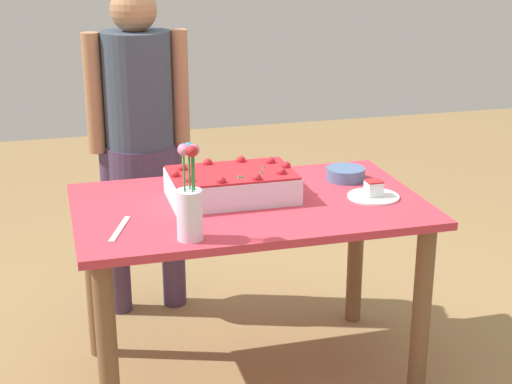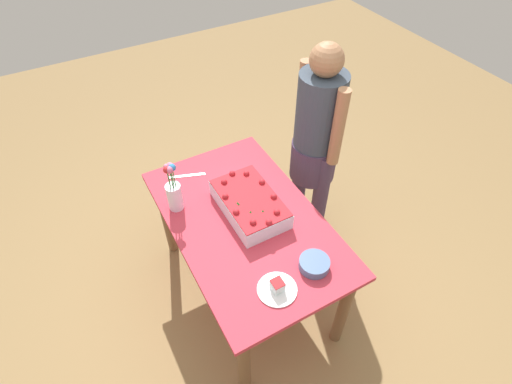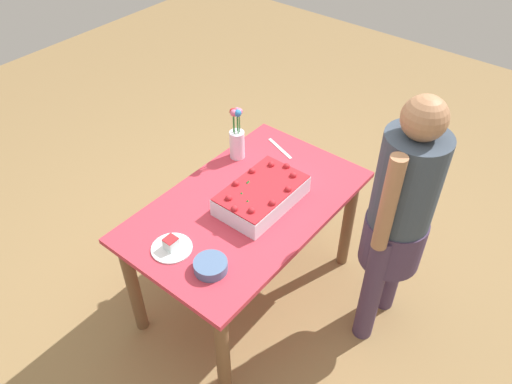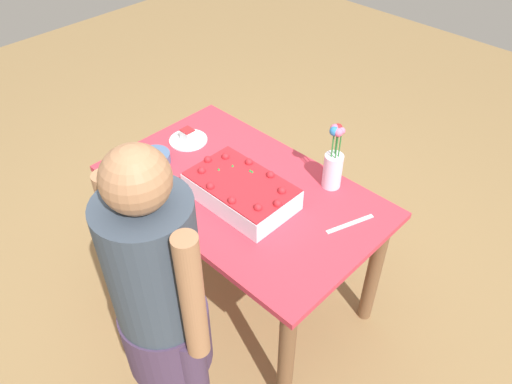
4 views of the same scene
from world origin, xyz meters
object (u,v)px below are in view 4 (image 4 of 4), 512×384
(serving_plate_with_slice, at_px, (188,138))
(flower_vase, at_px, (333,164))
(cake_knife, at_px, (350,224))
(fruit_bowl, at_px, (154,158))
(person_standing, at_px, (161,302))
(sheet_cake, at_px, (241,190))

(serving_plate_with_slice, bearing_deg, flower_vase, -163.11)
(cake_knife, relative_size, fruit_bowl, 1.48)
(cake_knife, xyz_separation_m, person_standing, (0.18, 0.85, 0.11))
(cake_knife, distance_m, flower_vase, 0.29)
(sheet_cake, distance_m, cake_knife, 0.50)
(person_standing, bearing_deg, serving_plate_with_slice, 45.59)
(flower_vase, distance_m, person_standing, 1.00)
(sheet_cake, relative_size, flower_vase, 1.45)
(sheet_cake, bearing_deg, flower_vase, -122.22)
(cake_knife, distance_m, fruit_bowl, 1.00)
(sheet_cake, xyz_separation_m, cake_knife, (-0.45, -0.21, -0.05))
(serving_plate_with_slice, relative_size, cake_knife, 0.85)
(sheet_cake, height_order, person_standing, person_standing)
(fruit_bowl, bearing_deg, person_standing, 144.83)
(flower_vase, relative_size, person_standing, 0.22)
(cake_knife, height_order, person_standing, person_standing)
(cake_knife, height_order, flower_vase, flower_vase)
(serving_plate_with_slice, height_order, cake_knife, serving_plate_with_slice)
(fruit_bowl, bearing_deg, serving_plate_with_slice, -84.42)
(fruit_bowl, height_order, person_standing, person_standing)
(sheet_cake, distance_m, fruit_bowl, 0.51)
(sheet_cake, relative_size, serving_plate_with_slice, 2.39)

